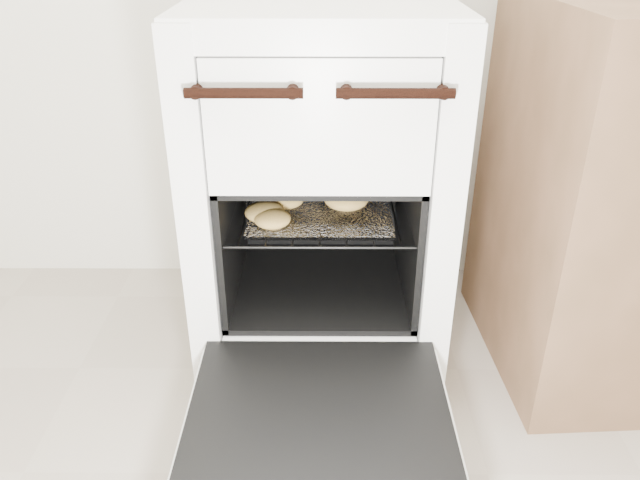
% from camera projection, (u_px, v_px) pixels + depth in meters
% --- Properties ---
extents(stove, '(0.59, 0.65, 0.90)m').
position_uv_depth(stove, '(320.00, 196.00, 1.56)').
color(stove, white).
rests_on(stove, ground).
extents(oven_door, '(0.53, 0.41, 0.04)m').
position_uv_depth(oven_door, '(319.00, 409.00, 1.24)').
color(oven_door, black).
rests_on(oven_door, stove).
extents(oven_rack, '(0.43, 0.41, 0.01)m').
position_uv_depth(oven_rack, '(320.00, 209.00, 1.51)').
color(oven_rack, black).
rests_on(oven_rack, stove).
extents(foil_sheet, '(0.33, 0.29, 0.01)m').
position_uv_depth(foil_sheet, '(320.00, 210.00, 1.49)').
color(foil_sheet, white).
rests_on(foil_sheet, oven_rack).
extents(baked_rolls, '(0.33, 0.30, 0.05)m').
position_uv_depth(baked_rolls, '(318.00, 200.00, 1.48)').
color(baked_rolls, tan).
rests_on(baked_rolls, foil_sheet).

